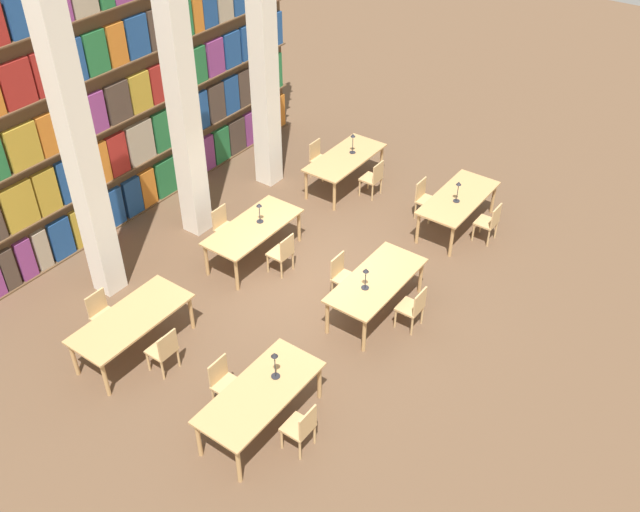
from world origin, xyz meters
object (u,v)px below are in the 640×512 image
Objects in this scene: desk_lamp_1 at (366,275)px; chair_11 at (319,158)px; chair_1 at (225,382)px; desk_lamp_0 at (275,361)px; chair_10 at (373,178)px; chair_4 at (489,222)px; pillar_left at (79,148)px; reading_table_3 at (132,321)px; desk_lamp_4 at (353,140)px; chair_8 at (283,253)px; reading_table_5 at (345,160)px; reading_table_0 at (260,395)px; reading_table_1 at (376,282)px; pillar_right at (263,57)px; reading_table_2 at (458,200)px; chair_5 at (425,198)px; pillar_center at (182,97)px; chair_6 at (164,350)px; desk_lamp_2 at (458,188)px; chair_0 at (301,427)px; desk_lamp_3 at (259,209)px; chair_9 at (224,226)px; chair_2 at (413,307)px; reading_table_4 at (253,229)px; chair_3 at (343,275)px.

desk_lamp_1 is 5.14m from chair_11.
chair_1 is 1.05m from desk_lamp_0.
chair_10 is 1.50m from chair_11.
desk_lamp_1 is at bearing 168.35° from chair_4.
pillar_left is 3.00m from reading_table_3.
chair_8 is at bearing -167.64° from desk_lamp_4.
pillar_left is 6.28m from reading_table_5.
chair_4 is 3.60m from reading_table_5.
reading_table_0 is 3.78m from chair_8.
chair_10 is at bearing 33.18° from reading_table_1.
pillar_right reaches higher than reading_table_2.
desk_lamp_1 is 3.68m from chair_5.
reading_table_5 is at bearing -25.99° from pillar_center.
chair_4 is at bearing -12.22° from reading_table_1.
desk_lamp_1 reaches higher than chair_6.
desk_lamp_2 reaches higher than reading_table_5.
desk_lamp_3 is (3.37, 3.56, 0.59)m from chair_0.
desk_lamp_2 is at bearing -81.74° from pillar_right.
chair_0 is 5.34m from chair_9.
chair_9 is at bearing -160.51° from pillar_right.
chair_8 is at bearing 148.66° from reading_table_2.
chair_2 reaches higher than reading_table_3.
reading_table_0 and reading_table_5 have the same top height.
chair_8 and chair_10 have the same top height.
chair_11 reaches higher than reading_table_5.
chair_6 is 6.74m from chair_11.
chair_5 is 0.41× the size of reading_table_5.
pillar_center reaches higher than chair_8.
chair_5 is at bearing 13.51° from chair_0.
pillar_right reaches higher than reading_table_4.
chair_4 is 4.81m from reading_table_4.
chair_5 is 4.31m from chair_9.
pillar_left and pillar_right have the same top height.
desk_lamp_0 is 2.89m from reading_table_1.
chair_10 is (3.28, 2.15, -0.22)m from reading_table_1.
chair_0 is at bearing 24.74° from chair_3.
desk_lamp_0 is at bearing 7.49° from chair_5.
desk_lamp_4 is at bearing 85.05° from reading_table_2.
desk_lamp_3 is at bearing 42.98° from desk_lamp_0.
desk_lamp_1 reaches higher than reading_table_4.
reading_table_2 is at bearing 89.68° from chair_11.
desk_lamp_2 is at bearing 166.52° from chair_3.
reading_table_1 is 2.43× the size of chair_3.
chair_3 is 1.00× the size of chair_11.
chair_1 is at bearing -87.44° from chair_6.
desk_lamp_0 is at bearing 173.46° from chair_4.
chair_5 is at bearing -90.92° from reading_table_5.
chair_2 is 1.98× the size of desk_lamp_1.
desk_lamp_2 is at bearing -23.58° from reading_table_3.
chair_0 is at bearing -166.91° from reading_table_1.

